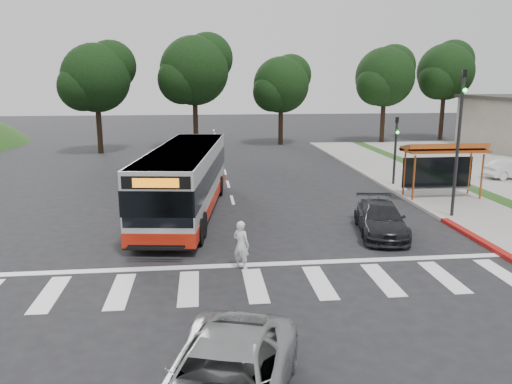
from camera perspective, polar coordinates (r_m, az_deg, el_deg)
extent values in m
plane|color=black|center=(20.05, -1.64, -4.96)|extent=(140.00, 140.00, 0.00)
cube|color=gray|center=(30.40, 18.19, 0.66)|extent=(4.00, 40.00, 0.12)
cube|color=#9E9991|center=(29.63, 14.67, 0.61)|extent=(0.30, 40.00, 0.15)
cube|color=maroon|center=(20.91, 24.37, -5.16)|extent=(0.32, 6.00, 0.15)
cube|color=silver|center=(15.38, -0.11, -10.58)|extent=(18.00, 2.60, 0.01)
cylinder|color=#A3491B|center=(26.14, 17.59, 1.51)|extent=(0.10, 0.10, 2.30)
cylinder|color=#A3491B|center=(27.78, 24.40, 1.60)|extent=(0.10, 0.10, 2.30)
cylinder|color=#A3491B|center=(27.22, 16.58, 2.01)|extent=(0.10, 0.10, 2.30)
cylinder|color=#A3491B|center=(28.80, 23.21, 2.07)|extent=(0.10, 0.10, 2.30)
cube|color=#A3491B|center=(27.24, 20.75, 4.49)|extent=(4.20, 1.60, 0.12)
cube|color=#A3491B|center=(27.26, 20.72, 4.82)|extent=(4.20, 1.32, 0.51)
cube|color=black|center=(27.96, 20.00, 2.15)|extent=(3.80, 0.06, 1.60)
cube|color=gray|center=(27.57, 20.42, 0.38)|extent=(3.60, 0.40, 0.08)
cylinder|color=black|center=(23.53, 22.07, 4.87)|extent=(0.14, 0.14, 6.50)
imported|color=black|center=(23.35, 22.64, 11.56)|extent=(0.16, 0.20, 1.00)
sphere|color=#19E533|center=(23.20, 22.78, 10.68)|extent=(0.18, 0.18, 0.18)
cylinder|color=black|center=(29.98, 15.61, 4.44)|extent=(0.14, 0.14, 4.00)
imported|color=black|center=(29.81, 15.79, 7.29)|extent=(0.16, 0.20, 1.00)
sphere|color=#19E533|center=(29.68, 15.88, 6.58)|extent=(0.18, 0.18, 0.18)
cylinder|color=black|center=(50.34, 14.27, 8.05)|extent=(0.44, 0.44, 4.40)
sphere|color=black|center=(50.19, 14.52, 12.61)|extent=(5.60, 5.60, 5.60)
sphere|color=black|center=(51.39, 15.45, 13.66)|extent=(4.20, 4.20, 4.20)
sphere|color=black|center=(49.20, 13.68, 11.84)|extent=(3.92, 3.92, 3.92)
cylinder|color=black|center=(54.95, 20.47, 8.14)|extent=(0.44, 0.44, 4.84)
sphere|color=black|center=(54.83, 20.84, 12.72)|extent=(5.60, 5.60, 5.60)
sphere|color=black|center=(56.11, 21.58, 13.77)|extent=(4.20, 4.20, 4.20)
sphere|color=black|center=(53.76, 20.16, 11.96)|extent=(3.92, 3.92, 3.92)
cylinder|color=black|center=(45.19, -6.92, 8.01)|extent=(0.44, 0.44, 4.84)
sphere|color=black|center=(45.05, -7.07, 13.59)|extent=(6.00, 6.00, 6.00)
sphere|color=black|center=(45.98, -5.55, 14.98)|extent=(4.50, 4.50, 4.50)
sphere|color=black|center=(44.32, -8.45, 12.57)|extent=(4.20, 4.20, 4.20)
cylinder|color=black|center=(47.81, 2.84, 7.81)|extent=(0.44, 0.44, 3.96)
sphere|color=black|center=(47.64, 2.88, 12.13)|extent=(5.20, 5.20, 5.20)
sphere|color=black|center=(48.58, 3.99, 13.19)|extent=(3.90, 3.90, 3.90)
sphere|color=black|center=(46.87, 1.88, 11.36)|extent=(3.64, 3.64, 3.64)
cylinder|color=black|center=(44.04, -17.48, 7.11)|extent=(0.44, 0.44, 4.40)
sphere|color=black|center=(43.87, -17.83, 12.31)|extent=(5.60, 5.60, 5.60)
sphere|color=black|center=(44.51, -16.25, 13.69)|extent=(4.20, 4.20, 4.20)
sphere|color=black|center=(43.39, -19.24, 11.28)|extent=(3.92, 3.92, 3.92)
imported|color=silver|center=(16.40, -1.70, -6.05)|extent=(0.71, 0.67, 1.63)
imported|color=black|center=(20.63, 14.06, -3.01)|extent=(2.54, 4.60, 1.26)
imported|color=silver|center=(34.72, 27.24, 2.36)|extent=(3.61, 1.63, 1.15)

